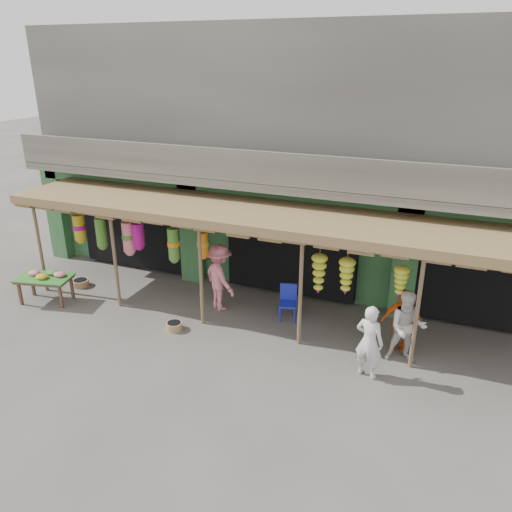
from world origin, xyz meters
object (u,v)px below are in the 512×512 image
at_px(flower_table, 45,278).
at_px(blue_chair, 288,300).
at_px(person_front, 369,342).
at_px(person_right, 407,327).
at_px(person_vendor, 402,320).
at_px(person_shopper, 220,277).

relative_size(flower_table, blue_chair, 1.73).
relative_size(flower_table, person_front, 0.96).
height_order(flower_table, person_right, person_right).
bearing_deg(flower_table, person_vendor, -5.94).
distance_m(person_right, person_vendor, 0.42).
relative_size(person_right, person_vendor, 1.09).
height_order(person_vendor, person_shopper, person_shopper).
bearing_deg(person_right, person_shopper, 158.56).
bearing_deg(person_front, blue_chair, -22.06).
bearing_deg(person_front, person_vendor, -96.51).
relative_size(person_front, person_shopper, 0.91).
xyz_separation_m(person_vendor, person_shopper, (-4.62, 0.29, 0.14)).
bearing_deg(person_right, person_front, -139.79).
bearing_deg(person_right, flower_table, 171.00).
height_order(person_front, person_shopper, person_shopper).
xyz_separation_m(blue_chair, person_front, (2.32, -1.73, 0.31)).
xyz_separation_m(person_right, person_shopper, (-4.77, 0.67, 0.07)).
height_order(blue_chair, person_vendor, person_vendor).
bearing_deg(person_right, blue_chair, 150.47).
xyz_separation_m(blue_chair, person_vendor, (2.81, -0.47, 0.25)).
xyz_separation_m(person_right, person_vendor, (-0.15, 0.39, -0.07)).
height_order(flower_table, person_shopper, person_shopper).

